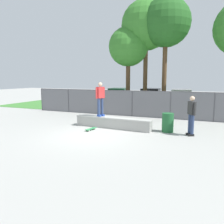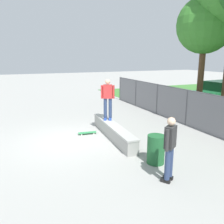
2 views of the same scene
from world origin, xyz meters
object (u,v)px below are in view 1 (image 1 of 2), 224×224
(car_white, at_px, (181,99))
(trash_bin, at_px, (168,123))
(skateboarder, at_px, (100,98))
(bystander, at_px, (191,114))
(tree_near_right, at_px, (146,26))
(skateboard, at_px, (91,129))
(tree_near_left, at_px, (128,47))
(car_black, at_px, (151,97))
(tree_mid, at_px, (166,23))
(car_green, at_px, (119,96))
(concrete_ledge, at_px, (112,123))

(car_white, height_order, trash_bin, car_white)
(skateboarder, distance_m, bystander, 4.70)
(skateboarder, xyz_separation_m, tree_near_right, (0.76, 6.12, 4.82))
(skateboard, bearing_deg, tree_near_right, 83.21)
(skateboard, relative_size, tree_near_left, 0.13)
(skateboarder, height_order, tree_near_right, tree_near_right)
(car_black, distance_m, trash_bin, 10.71)
(car_black, bearing_deg, trash_bin, -71.64)
(tree_near_left, distance_m, car_black, 6.31)
(skateboarder, xyz_separation_m, car_black, (0.19, 10.37, -0.75))
(skateboarder, xyz_separation_m, bystander, (4.66, -0.10, -0.58))
(skateboarder, distance_m, trash_bin, 3.74)
(car_white, bearing_deg, tree_mid, -100.24)
(tree_near_right, bearing_deg, car_green, 133.22)
(tree_mid, bearing_deg, tree_near_right, 165.30)
(car_green, xyz_separation_m, car_white, (5.87, -0.05, 0.00))
(tree_mid, bearing_deg, skateboard, -109.34)
(tree_near_right, bearing_deg, skateboard, -96.79)
(skateboarder, relative_size, bystander, 1.00)
(car_black, distance_m, bystander, 11.39)
(bystander, bearing_deg, tree_near_right, 122.04)
(tree_near_left, distance_m, tree_near_right, 2.01)
(tree_near_right, bearing_deg, car_white, 59.23)
(tree_near_right, relative_size, car_white, 1.90)
(skateboard, relative_size, trash_bin, 0.88)
(skateboarder, distance_m, car_white, 10.39)
(skateboarder, height_order, tree_near_left, tree_near_left)
(concrete_ledge, xyz_separation_m, skateboarder, (-0.73, 0.07, 1.30))
(tree_near_left, height_order, car_green, tree_near_left)
(skateboard, bearing_deg, tree_near_left, 92.92)
(bystander, relative_size, trash_bin, 1.95)
(tree_near_right, relative_size, bystander, 4.55)
(skateboarder, height_order, car_black, skateboarder)
(car_green, xyz_separation_m, car_black, (3.04, 0.40, 0.00))
(tree_mid, relative_size, car_white, 1.87)
(skateboard, bearing_deg, skateboarder, 85.33)
(tree_near_right, xyz_separation_m, bystander, (3.90, -6.23, -5.40))
(car_white, relative_size, trash_bin, 4.67)
(skateboard, bearing_deg, concrete_ledge, 47.36)
(concrete_ledge, distance_m, tree_near_right, 8.71)
(bystander, bearing_deg, skateboard, -169.88)
(trash_bin, bearing_deg, car_white, 93.17)
(concrete_ledge, xyz_separation_m, car_white, (2.29, 9.99, 0.54))
(car_black, bearing_deg, bystander, -66.87)
(tree_mid, xyz_separation_m, car_black, (-2.08, 4.64, -5.54))
(tree_near_left, distance_m, tree_mid, 3.07)
(tree_near_left, xyz_separation_m, car_white, (3.43, 4.35, -4.04))
(skateboarder, distance_m, car_black, 10.40)
(concrete_ledge, bearing_deg, car_white, 77.08)
(trash_bin, bearing_deg, skateboard, -162.35)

